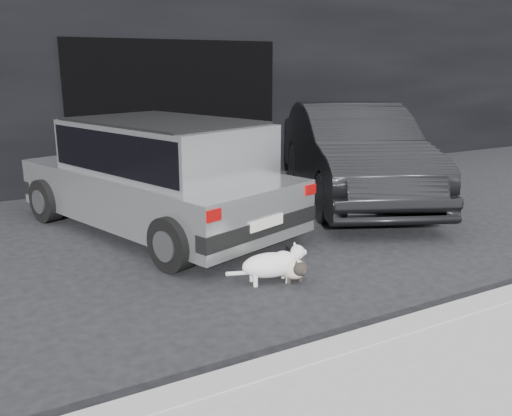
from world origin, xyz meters
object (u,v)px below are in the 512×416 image
silver_hatchback (159,170)px  cat_white (274,264)px  second_car (353,153)px  cat_siamese (289,267)px

silver_hatchback → cat_white: size_ratio=5.13×
second_car → cat_siamese: bearing=-114.1°
silver_hatchback → cat_white: bearing=-98.8°
silver_hatchback → cat_siamese: bearing=-94.3°
second_car → cat_siamese: 3.75m
silver_hatchback → cat_white: (0.38, -2.32, -0.61)m
silver_hatchback → cat_siamese: size_ratio=5.28×
second_car → cat_siamese: second_car is taller
second_car → cat_siamese: size_ratio=5.67×
cat_siamese → cat_white: size_ratio=0.97×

